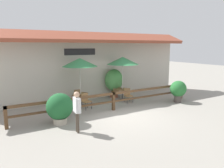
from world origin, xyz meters
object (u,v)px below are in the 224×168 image
chair_middle_streetside (128,95)px  chair_middle_wallside (116,91)px  potted_plant_small_flowering (178,90)px  patio_umbrella_middle (123,61)px  pedestrian (77,106)px  dining_table_near (81,96)px  chair_near_streetside (86,100)px  chair_near_wallside (77,95)px  patio_umbrella_near (80,62)px  potted_plant_broad_leaf (60,108)px  potted_plant_corner_fern (114,81)px  dining_table_middle (122,91)px

chair_middle_streetside → chair_middle_wallside: size_ratio=1.00×
chair_middle_streetside → potted_plant_small_flowering: potted_plant_small_flowering is taller
patio_umbrella_middle → pedestrian: bearing=-142.1°
dining_table_near → chair_near_streetside: 0.70m
chair_middle_wallside → chair_near_wallside: bearing=10.5°
patio_umbrella_near → potted_plant_broad_leaf: size_ratio=2.02×
patio_umbrella_middle → pedestrian: patio_umbrella_middle is taller
patio_umbrella_middle → patio_umbrella_near: bearing=178.2°
chair_middle_wallside → pedestrian: bearing=56.5°
patio_umbrella_near → chair_near_streetside: size_ratio=3.26×
potted_plant_broad_leaf → potted_plant_corner_fern: potted_plant_corner_fern is taller
dining_table_middle → potted_plant_corner_fern: bearing=94.1°
chair_near_streetside → potted_plant_broad_leaf: 2.44m
dining_table_near → patio_umbrella_middle: 3.36m
chair_near_wallside → pedestrian: 4.57m
dining_table_near → potted_plant_small_flowering: potted_plant_small_flowering is taller
dining_table_near → patio_umbrella_middle: (2.77, -0.09, 1.89)m
patio_umbrella_middle → potted_plant_broad_leaf: size_ratio=2.02×
chair_near_streetside → potted_plant_small_flowering: bearing=-26.2°
pedestrian → patio_umbrella_middle: bearing=-46.7°
pedestrian → potted_plant_broad_leaf: bearing=17.0°
chair_middle_wallside → potted_plant_corner_fern: 0.69m
chair_near_streetside → chair_middle_streetside: same height
dining_table_near → chair_middle_streetside: size_ratio=1.02×
chair_near_streetside → pedestrian: size_ratio=0.51×
patio_umbrella_middle → potted_plant_corner_fern: patio_umbrella_middle is taller
chair_near_streetside → chair_middle_wallside: bearing=15.2°
potted_plant_corner_fern → patio_umbrella_middle: bearing=-85.9°
dining_table_middle → pedestrian: 5.60m
chair_near_streetside → potted_plant_small_flowering: 5.58m
patio_umbrella_near → potted_plant_small_flowering: patio_umbrella_near is taller
chair_near_streetside → dining_table_near: bearing=80.1°
chair_near_wallside → potted_plant_small_flowering: (5.32, -2.93, 0.30)m
chair_middle_streetside → patio_umbrella_middle: bearing=93.3°
chair_near_wallside → potted_plant_corner_fern: size_ratio=0.45×
patio_umbrella_middle → potted_plant_broad_leaf: (-4.68, -2.11, -1.74)m
potted_plant_broad_leaf → potted_plant_small_flowering: size_ratio=1.04×
patio_umbrella_near → dining_table_near: (0.00, 0.00, -1.89)m
potted_plant_corner_fern → pedestrian: size_ratio=1.14×
dining_table_near → patio_umbrella_middle: size_ratio=0.31×
dining_table_near → chair_near_wallside: chair_near_wallside is taller
chair_near_streetside → chair_middle_wallside: 2.97m
potted_plant_broad_leaf → potted_plant_small_flowering: bearing=-0.3°
patio_umbrella_near → pedestrian: (-1.64, -3.52, -1.41)m
dining_table_near → chair_middle_streetside: chair_middle_streetside is taller
dining_table_near → chair_near_wallside: bearing=86.8°
dining_table_middle → potted_plant_broad_leaf: (-4.68, -2.11, 0.16)m
chair_near_streetside → chair_middle_streetside: size_ratio=1.00×
patio_umbrella_middle → chair_middle_wallside: patio_umbrella_middle is taller
chair_near_streetside → potted_plant_corner_fern: potted_plant_corner_fern is taller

